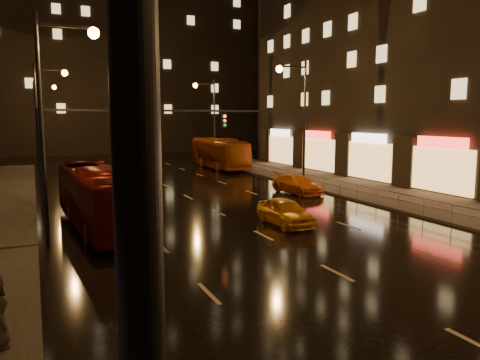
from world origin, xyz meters
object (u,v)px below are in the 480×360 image
object	(u,v)px
taxi_near	(285,212)
bus_curb	(219,153)
bus_red	(100,197)
taxi_far	(297,184)

from	to	relation	value
taxi_near	bus_curb	bearing A→B (deg)	76.59
bus_curb	taxi_near	size ratio (longest dim) A/B	2.89
bus_red	bus_curb	world-z (taller)	bus_curb
bus_curb	taxi_near	xyz separation A→B (m)	(-6.96, -27.53, -0.97)
bus_red	taxi_far	bearing A→B (deg)	16.30
bus_red	taxi_near	size ratio (longest dim) A/B	2.74
taxi_near	taxi_far	distance (m)	10.62
bus_red	bus_curb	xyz separation A→B (m)	(15.96, 24.26, 0.09)
bus_red	taxi_near	world-z (taller)	bus_red
bus_red	taxi_near	xyz separation A→B (m)	(9.00, -3.26, -0.88)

